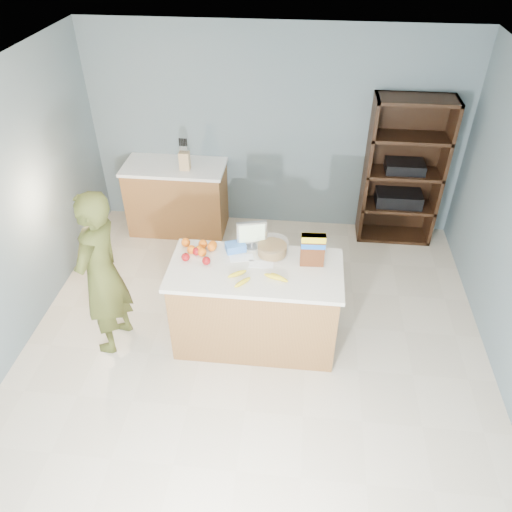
# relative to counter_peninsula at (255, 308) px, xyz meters

# --- Properties ---
(floor) EXTENTS (4.50, 5.00, 0.02)m
(floor) POSITION_rel_counter_peninsula_xyz_m (0.00, -0.30, -0.42)
(floor) COLOR beige
(floor) RESTS_ON ground
(walls) EXTENTS (4.52, 5.02, 2.51)m
(walls) POSITION_rel_counter_peninsula_xyz_m (0.00, -0.30, 1.24)
(walls) COLOR slate
(walls) RESTS_ON ground
(counter_peninsula) EXTENTS (1.56, 0.76, 0.90)m
(counter_peninsula) POSITION_rel_counter_peninsula_xyz_m (0.00, 0.00, 0.00)
(counter_peninsula) COLOR brown
(counter_peninsula) RESTS_ON ground
(back_cabinet) EXTENTS (1.24, 0.62, 0.90)m
(back_cabinet) POSITION_rel_counter_peninsula_xyz_m (-1.20, 1.90, 0.04)
(back_cabinet) COLOR brown
(back_cabinet) RESTS_ON ground
(shelving_unit) EXTENTS (0.90, 0.40, 1.80)m
(shelving_unit) POSITION_rel_counter_peninsula_xyz_m (1.55, 2.05, 0.45)
(shelving_unit) COLOR black
(shelving_unit) RESTS_ON ground
(person) EXTENTS (0.49, 0.66, 1.67)m
(person) POSITION_rel_counter_peninsula_xyz_m (-1.37, -0.16, 0.42)
(person) COLOR #40441B
(person) RESTS_ON ground
(knife_block) EXTENTS (0.12, 0.10, 0.31)m
(knife_block) POSITION_rel_counter_peninsula_xyz_m (-1.04, 1.81, 0.60)
(knife_block) COLOR tan
(knife_block) RESTS_ON back_cabinet
(envelopes) EXTENTS (0.42, 0.21, 0.00)m
(envelopes) POSITION_rel_counter_peninsula_xyz_m (-0.05, 0.10, 0.49)
(envelopes) COLOR white
(envelopes) RESTS_ON counter_peninsula
(bananas) EXTENTS (0.55, 0.26, 0.04)m
(bananas) POSITION_rel_counter_peninsula_xyz_m (0.04, -0.15, 0.51)
(bananas) COLOR yellow
(bananas) RESTS_ON counter_peninsula
(apples) EXTENTS (0.27, 0.21, 0.08)m
(apples) POSITION_rel_counter_peninsula_xyz_m (-0.55, 0.07, 0.52)
(apples) COLOR maroon
(apples) RESTS_ON counter_peninsula
(oranges) EXTENTS (0.34, 0.22, 0.08)m
(oranges) POSITION_rel_counter_peninsula_xyz_m (-0.53, 0.21, 0.53)
(oranges) COLOR orange
(oranges) RESTS_ON counter_peninsula
(blue_carton) EXTENTS (0.21, 0.18, 0.08)m
(blue_carton) POSITION_rel_counter_peninsula_xyz_m (-0.21, 0.25, 0.52)
(blue_carton) COLOR blue
(blue_carton) RESTS_ON counter_peninsula
(salad_bowl) EXTENTS (0.30, 0.30, 0.13)m
(salad_bowl) POSITION_rel_counter_peninsula_xyz_m (0.13, 0.24, 0.54)
(salad_bowl) COLOR #267219
(salad_bowl) RESTS_ON counter_peninsula
(tv) EXTENTS (0.28, 0.12, 0.28)m
(tv) POSITION_rel_counter_peninsula_xyz_m (-0.07, 0.31, 0.64)
(tv) COLOR silver
(tv) RESTS_ON counter_peninsula
(cereal_box) EXTENTS (0.22, 0.09, 0.32)m
(cereal_box) POSITION_rel_counter_peninsula_xyz_m (0.50, 0.11, 0.67)
(cereal_box) COLOR #592B14
(cereal_box) RESTS_ON counter_peninsula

